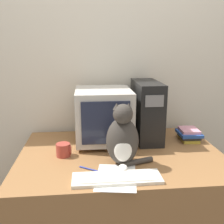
# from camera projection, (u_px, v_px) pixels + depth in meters

# --- Properties ---
(wall_back) EXTENTS (7.00, 0.05, 2.50)m
(wall_back) POSITION_uv_depth(u_px,v_px,m) (113.00, 70.00, 2.11)
(wall_back) COLOR beige
(wall_back) RESTS_ON ground_plane
(desk) EXTENTS (1.32, 0.93, 0.77)m
(desk) POSITION_uv_depth(u_px,v_px,m) (120.00, 203.00, 1.82)
(desk) COLOR olive
(desk) RESTS_ON ground_plane
(crt_monitor) EXTENTS (0.39, 0.42, 0.39)m
(crt_monitor) POSITION_uv_depth(u_px,v_px,m) (104.00, 115.00, 1.86)
(crt_monitor) COLOR #BCB7AD
(crt_monitor) RESTS_ON desk
(computer_tower) EXTENTS (0.17, 0.42, 0.43)m
(computer_tower) POSITION_uv_depth(u_px,v_px,m) (147.00, 111.00, 1.93)
(computer_tower) COLOR black
(computer_tower) RESTS_ON desk
(keyboard) EXTENTS (0.47, 0.15, 0.02)m
(keyboard) POSITION_uv_depth(u_px,v_px,m) (117.00, 178.00, 1.37)
(keyboard) COLOR silver
(keyboard) RESTS_ON desk
(cat) EXTENTS (0.29, 0.23, 0.38)m
(cat) POSITION_uv_depth(u_px,v_px,m) (123.00, 139.00, 1.52)
(cat) COLOR #38332D
(cat) RESTS_ON desk
(book_stack) EXTENTS (0.16, 0.20, 0.08)m
(book_stack) POSITION_uv_depth(u_px,v_px,m) (189.00, 134.00, 1.94)
(book_stack) COLOR gold
(book_stack) RESTS_ON desk
(pen) EXTENTS (0.13, 0.09, 0.01)m
(pen) POSITION_uv_depth(u_px,v_px,m) (90.00, 169.00, 1.48)
(pen) COLOR navy
(pen) RESTS_ON desk
(paper_sheet) EXTENTS (0.25, 0.33, 0.00)m
(paper_sheet) POSITION_uv_depth(u_px,v_px,m) (116.00, 177.00, 1.40)
(paper_sheet) COLOR white
(paper_sheet) RESTS_ON desk
(mug) EXTENTS (0.10, 0.09, 0.08)m
(mug) POSITION_uv_depth(u_px,v_px,m) (64.00, 150.00, 1.66)
(mug) COLOR #9E382D
(mug) RESTS_ON desk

